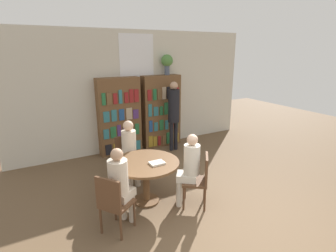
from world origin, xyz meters
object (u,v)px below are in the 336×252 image
Objects in this scene: seated_reader_back at (120,182)px; chair_left_side at (127,156)px; chair_far_side at (200,178)px; bookshelf_right at (161,111)px; bookshelf_left at (119,116)px; flower_vase at (167,62)px; librarian_standing at (174,109)px; chair_near_camera at (113,202)px; reading_table at (146,169)px; seated_reader_left at (130,149)px; seated_reader_right at (189,166)px.

chair_left_side is at bearing 120.19° from seated_reader_back.
bookshelf_right is at bearing 20.74° from chair_far_side.
bookshelf_right is at bearing -0.00° from bookshelf_left.
flower_vase is 0.41× the size of seated_reader_back.
librarian_standing is (1.62, 0.97, 0.58)m from chair_left_side.
chair_far_side is at bearing 49.45° from seated_reader_back.
flower_vase reaches higher than seated_reader_back.
chair_near_camera is 0.51× the size of librarian_standing.
reading_table is at bearing -98.80° from bookshelf_left.
seated_reader_back is at bearing 66.19° from chair_left_side.
chair_far_side is at bearing -105.34° from bookshelf_right.
seated_reader_left is at bearing -102.53° from bookshelf_left.
seated_reader_back is (-0.95, -2.80, -0.23)m from bookshelf_left.
seated_reader_left reaches higher than reading_table.
flower_vase reaches higher than bookshelf_right.
flower_vase is 2.84m from chair_left_side.
chair_left_side is 0.72× the size of seated_reader_back.
seated_reader_left is (-1.71, -1.65, -1.50)m from flower_vase.
seated_reader_right reaches higher than chair_far_side.
seated_reader_right is (0.58, -1.15, -0.02)m from seated_reader_left.
chair_left_side is at bearing 59.76° from seated_reader_right.
librarian_standing reaches higher than chair_left_side.
flower_vase is 3.93m from seated_reader_back.
chair_far_side is (-0.98, -2.91, -1.72)m from flower_vase.
chair_near_camera is at bearing 59.81° from seated_reader_left.
seated_reader_right reaches higher than chair_near_camera.
seated_reader_left is 2.02m from librarian_standing.
bookshelf_left is 2.81m from seated_reader_right.
bookshelf_right is 3.70m from chair_near_camera.
reading_table is 0.63× the size of librarian_standing.
chair_far_side is (0.36, -2.90, -0.44)m from bookshelf_left.
seated_reader_right is (-0.15, 0.11, 0.21)m from chair_far_side.
chair_left_side is 1.00× the size of chair_far_side.
chair_near_camera is at bearing -110.73° from bookshelf_left.
bookshelf_right is 0.53m from librarian_standing.
flower_vase is 3.35m from reading_table.
flower_vase reaches higher than bookshelf_left.
flower_vase is (0.19, 0.00, 1.28)m from bookshelf_right.
chair_far_side is 1.47m from seated_reader_left.
flower_vase is at bearing 104.71° from seated_reader_back.
seated_reader_left reaches higher than chair_near_camera.
chair_left_side is 1.46m from seated_reader_right.
seated_reader_right is at bearing -114.40° from librarian_standing.
chair_far_side is (1.46, -0.00, 0.00)m from chair_near_camera.
bookshelf_right reaches higher than seated_reader_back.
flower_vase reaches higher than seated_reader_left.
seated_reader_back is (-2.11, -2.80, -0.23)m from bookshelf_right.
chair_near_camera is 1.00× the size of chair_far_side.
bookshelf_left reaches higher than seated_reader_back.
seated_reader_left is at bearing 66.19° from chair_far_side.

